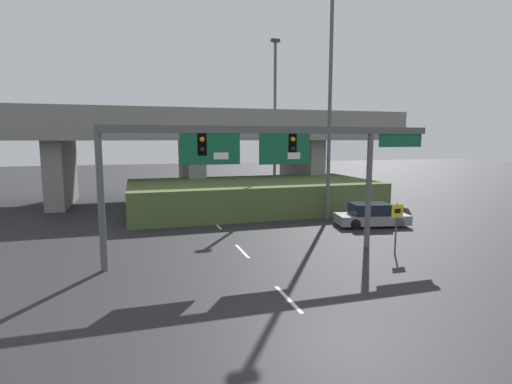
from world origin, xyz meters
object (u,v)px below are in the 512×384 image
at_px(signal_gantry, 268,152).
at_px(highway_light_pole_near, 330,88).
at_px(parked_sedan_near_right, 371,216).
at_px(highway_light_pole_far, 275,119).
at_px(speed_limit_sign, 397,221).

xyz_separation_m(signal_gantry, highway_light_pole_near, (6.51, 6.85, 3.82)).
xyz_separation_m(signal_gantry, parked_sedan_near_right, (8.18, 4.21, -4.16)).
height_order(signal_gantry, parked_sedan_near_right, signal_gantry).
xyz_separation_m(highway_light_pole_near, highway_light_pole_far, (-1.14, 7.42, -1.62)).
relative_size(highway_light_pole_far, parked_sedan_near_right, 2.87).
bearing_deg(signal_gantry, parked_sedan_near_right, 27.21).
bearing_deg(speed_limit_sign, parked_sedan_near_right, 67.45).
distance_m(signal_gantry, highway_light_pole_near, 10.19).
bearing_deg(highway_light_pole_near, signal_gantry, -133.55).
bearing_deg(highway_light_pole_far, speed_limit_sign, -88.35).
xyz_separation_m(speed_limit_sign, parked_sedan_near_right, (2.36, 5.68, -0.92)).
height_order(signal_gantry, highway_light_pole_near, highway_light_pole_near).
distance_m(highway_light_pole_near, parked_sedan_near_right, 8.57).
height_order(signal_gantry, speed_limit_sign, signal_gantry).
bearing_deg(parked_sedan_near_right, highway_light_pole_far, 116.67).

